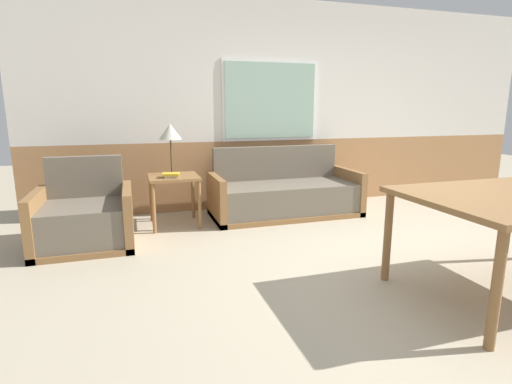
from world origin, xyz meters
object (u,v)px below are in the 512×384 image
Objects in this scene: table_lamp at (170,134)px; couch at (284,195)px; armchair at (85,220)px; side_table at (174,184)px.

couch is at bearing -2.03° from table_lamp.
armchair is at bearing -149.36° from table_lamp.
table_lamp is (-0.01, 0.10, 0.56)m from side_table.
armchair is at bearing -167.91° from couch.
table_lamp reaches higher than couch.
table_lamp is at bearing 93.38° from side_table.
armchair is at bearing -154.24° from side_table.
side_table is at bearing -86.62° from table_lamp.
side_table is (-1.37, -0.05, 0.23)m from couch.
couch is 2.33m from armchair.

